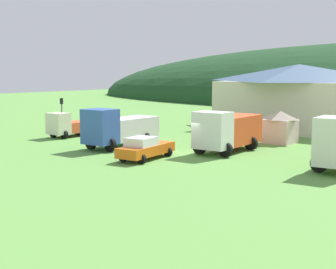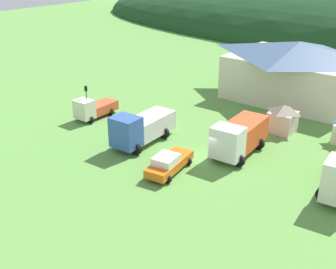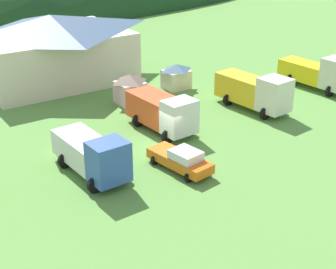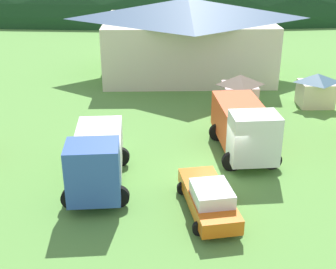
# 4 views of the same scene
# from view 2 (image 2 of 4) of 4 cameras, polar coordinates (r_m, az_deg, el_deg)

# --- Properties ---
(ground_plane) EXTENTS (200.00, 200.00, 0.00)m
(ground_plane) POSITION_cam_2_polar(r_m,az_deg,el_deg) (37.03, 5.34, -3.24)
(ground_plane) COLOR #5B9342
(depot_building) EXTENTS (16.05, 11.81, 6.99)m
(depot_building) POSITION_cam_2_polar(r_m,az_deg,el_deg) (52.86, 17.03, 8.37)
(depot_building) COLOR beige
(depot_building) RESTS_ON ground
(play_shed_pink) EXTENTS (2.61, 2.56, 2.83)m
(play_shed_pink) POSITION_cam_2_polar(r_m,az_deg,el_deg) (43.14, 15.29, 2.15)
(play_shed_pink) COLOR beige
(play_shed_pink) RESTS_ON ground
(light_truck_cream) EXTENTS (2.49, 4.99, 2.38)m
(light_truck_cream) POSITION_cam_2_polar(r_m,az_deg,el_deg) (45.90, -10.12, 3.53)
(light_truck_cream) COLOR beige
(light_truck_cream) RESTS_ON ground
(box_truck_blue) EXTENTS (3.47, 7.20, 3.31)m
(box_truck_blue) POSITION_cam_2_polar(r_m,az_deg,el_deg) (39.04, -3.70, 0.96)
(box_truck_blue) COLOR #3356AD
(box_truck_blue) RESTS_ON ground
(heavy_rig_white) EXTENTS (3.62, 6.90, 3.30)m
(heavy_rig_white) POSITION_cam_2_polar(r_m,az_deg,el_deg) (37.48, 9.56, -0.19)
(heavy_rig_white) COLOR white
(heavy_rig_white) RESTS_ON ground
(service_pickup_orange) EXTENTS (2.76, 5.33, 1.66)m
(service_pickup_orange) POSITION_cam_2_polar(r_m,az_deg,el_deg) (34.32, 0.11, -3.88)
(service_pickup_orange) COLOR orange
(service_pickup_orange) RESTS_ON ground
(traffic_light_west) EXTENTS (0.20, 0.32, 3.73)m
(traffic_light_west) POSITION_cam_2_polar(r_m,az_deg,el_deg) (45.22, -10.96, 4.74)
(traffic_light_west) COLOR #4C4C51
(traffic_light_west) RESTS_ON ground
(traffic_cone_near_pickup) EXTENTS (0.36, 0.36, 0.49)m
(traffic_cone_near_pickup) POSITION_cam_2_polar(r_m,az_deg,el_deg) (41.42, -0.87, -0.07)
(traffic_cone_near_pickup) COLOR orange
(traffic_cone_near_pickup) RESTS_ON ground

